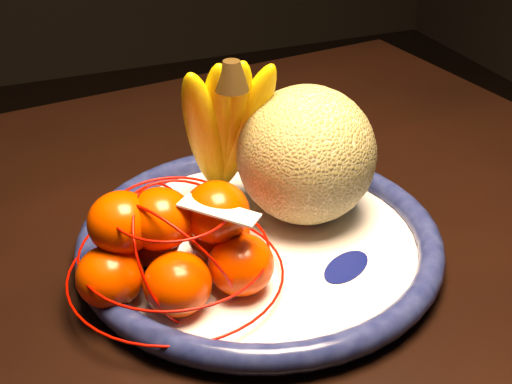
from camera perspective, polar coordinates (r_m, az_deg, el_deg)
name	(u,v)px	position (r m, az deg, el deg)	size (l,w,h in m)	color
dining_table	(88,322)	(0.81, -13.30, -10.10)	(1.51, 1.01, 0.71)	black
fruit_bowl	(259,242)	(0.75, 0.28, -3.98)	(0.38, 0.38, 0.03)	white
cantaloupe	(306,155)	(0.76, 4.05, 2.98)	(0.15, 0.15, 0.15)	olive
banana_bunch	(224,124)	(0.76, -2.57, 5.48)	(0.13, 0.12, 0.20)	yellow
mandarin_bag	(175,245)	(0.67, -6.51, -4.26)	(0.27, 0.27, 0.13)	#E93200
price_tag	(219,210)	(0.63, -2.95, -1.46)	(0.07, 0.03, 0.00)	white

